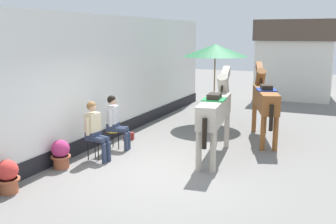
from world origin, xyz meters
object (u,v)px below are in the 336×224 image
(seated_visitor_far, at_px, (115,119))
(flower_planter_far, at_px, (61,153))
(flower_planter_near, at_px, (8,176))
(saddled_horse_near, at_px, (216,109))
(satchel_bag, at_px, (129,136))
(cafe_parasol, at_px, (215,51))
(saddled_horse_far, at_px, (265,98))
(seated_visitor_near, at_px, (95,128))

(seated_visitor_far, relative_size, flower_planter_far, 2.17)
(flower_planter_near, distance_m, flower_planter_far, 1.48)
(saddled_horse_near, distance_m, flower_planter_near, 4.71)
(seated_visitor_far, relative_size, satchel_bag, 4.96)
(flower_planter_near, xyz_separation_m, flower_planter_far, (0.00, 1.48, 0.00))
(flower_planter_far, height_order, cafe_parasol, cafe_parasol)
(flower_planter_far, bearing_deg, saddled_horse_far, 49.56)
(seated_visitor_far, bearing_deg, saddled_horse_far, 37.55)
(cafe_parasol, bearing_deg, saddled_horse_far, -37.30)
(cafe_parasol, relative_size, satchel_bag, 9.21)
(saddled_horse_far, relative_size, flower_planter_far, 4.51)
(saddled_horse_near, xyz_separation_m, satchel_bag, (-2.64, 0.44, -1.06))
(saddled_horse_near, bearing_deg, satchel_bag, 170.56)
(seated_visitor_far, distance_m, saddled_horse_near, 2.57)
(saddled_horse_near, xyz_separation_m, cafe_parasol, (-1.14, 3.49, 1.20))
(flower_planter_near, height_order, flower_planter_far, same)
(saddled_horse_far, distance_m, cafe_parasol, 2.68)
(satchel_bag, bearing_deg, saddled_horse_far, -167.14)
(seated_visitor_near, bearing_deg, satchel_bag, 95.77)
(seated_visitor_far, bearing_deg, seated_visitor_near, -87.37)
(saddled_horse_near, relative_size, satchel_bag, 10.68)
(cafe_parasol, bearing_deg, satchel_bag, -116.24)
(cafe_parasol, distance_m, satchel_bag, 4.08)
(flower_planter_far, distance_m, satchel_bag, 2.65)
(seated_visitor_near, height_order, flower_planter_far, seated_visitor_near)
(saddled_horse_near, height_order, flower_planter_far, saddled_horse_near)
(flower_planter_near, height_order, satchel_bag, flower_planter_near)
(saddled_horse_far, height_order, cafe_parasol, cafe_parasol)
(flower_planter_far, xyz_separation_m, satchel_bag, (0.20, 2.63, -0.23))
(seated_visitor_near, xyz_separation_m, flower_planter_far, (-0.38, -0.77, -0.44))
(satchel_bag, bearing_deg, flower_planter_far, 73.48)
(flower_planter_near, xyz_separation_m, cafe_parasol, (1.70, 7.15, 2.03))
(saddled_horse_near, distance_m, satchel_bag, 2.88)
(cafe_parasol, height_order, satchel_bag, cafe_parasol)
(seated_visitor_far, xyz_separation_m, flower_planter_far, (-0.34, -1.72, -0.44))
(seated_visitor_far, height_order, flower_planter_near, seated_visitor_far)
(flower_planter_far, bearing_deg, satchel_bag, 85.75)
(seated_visitor_far, height_order, satchel_bag, seated_visitor_far)
(seated_visitor_far, distance_m, satchel_bag, 1.14)
(flower_planter_far, bearing_deg, flower_planter_near, -90.15)
(seated_visitor_near, xyz_separation_m, saddled_horse_far, (3.22, 3.45, 0.38))
(saddled_horse_near, distance_m, saddled_horse_far, 2.18)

